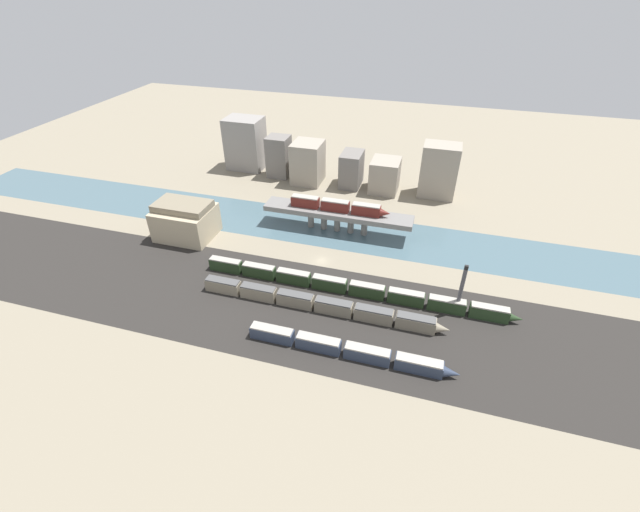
# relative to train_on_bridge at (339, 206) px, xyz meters

# --- Properties ---
(ground_plane) EXTENTS (400.00, 400.00, 0.00)m
(ground_plane) POSITION_rel_train_on_bridge_xyz_m (-0.35, -20.20, -9.95)
(ground_plane) COLOR gray
(railbed_yard) EXTENTS (280.00, 42.00, 0.01)m
(railbed_yard) POSITION_rel_train_on_bridge_xyz_m (-0.35, -44.20, -9.94)
(railbed_yard) COLOR #282623
(railbed_yard) RESTS_ON ground
(river_water) EXTENTS (320.00, 24.75, 0.01)m
(river_water) POSITION_rel_train_on_bridge_xyz_m (-0.35, 0.00, -9.95)
(river_water) COLOR #47606B
(river_water) RESTS_ON ground
(bridge) EXTENTS (53.14, 8.36, 8.04)m
(bridge) POSITION_rel_train_on_bridge_xyz_m (-0.35, -0.00, -3.45)
(bridge) COLOR slate
(bridge) RESTS_ON ground
(train_on_bridge) EXTENTS (35.45, 3.13, 3.91)m
(train_on_bridge) POSITION_rel_train_on_bridge_xyz_m (0.00, 0.00, 0.00)
(train_on_bridge) COLOR #5B1E19
(train_on_bridge) RESTS_ON bridge
(train_yard_near) EXTENTS (52.50, 3.00, 3.67)m
(train_yard_near) POSITION_rel_train_on_bridge_xyz_m (17.14, -57.22, -8.15)
(train_yard_near) COLOR #2D384C
(train_yard_near) RESTS_ON ground
(train_yard_mid) EXTENTS (70.07, 3.04, 4.09)m
(train_yard_mid) POSITION_rel_train_on_bridge_xyz_m (5.32, -43.09, -7.94)
(train_yard_mid) COLOR gray
(train_yard_mid) RESTS_ON ground
(train_yard_far) EXTENTS (92.56, 2.68, 4.14)m
(train_yard_far) POSITION_rel_train_on_bridge_xyz_m (12.57, -33.51, -7.91)
(train_yard_far) COLOR #23381E
(train_yard_far) RESTS_ON ground
(warehouse_building) EXTENTS (19.13, 15.53, 12.98)m
(warehouse_building) POSITION_rel_train_on_bridge_xyz_m (-50.39, -18.32, -3.78)
(warehouse_building) COLOR tan
(warehouse_building) RESTS_ON ground
(signal_tower) EXTENTS (1.09, 1.09, 15.85)m
(signal_tower) POSITION_rel_train_on_bridge_xyz_m (42.40, -33.21, -2.26)
(signal_tower) COLOR #4C4C51
(signal_tower) RESTS_ON ground
(city_block_far_left) EXTENTS (16.37, 12.80, 23.16)m
(city_block_far_left) POSITION_rel_train_on_bridge_xyz_m (-55.39, 44.06, 1.63)
(city_block_far_left) COLOR gray
(city_block_far_left) RESTS_ON ground
(city_block_left) EXTENTS (9.57, 9.18, 18.03)m
(city_block_left) POSITION_rel_train_on_bridge_xyz_m (-37.40, 39.44, -0.93)
(city_block_left) COLOR slate
(city_block_left) RESTS_ON ground
(city_block_center) EXTENTS (12.48, 13.40, 17.67)m
(city_block_center) POSITION_rel_train_on_bridge_xyz_m (-23.16, 36.96, -1.11)
(city_block_center) COLOR gray
(city_block_center) RESTS_ON ground
(city_block_right) EXTENTS (8.52, 12.92, 14.55)m
(city_block_right) POSITION_rel_train_on_bridge_xyz_m (-4.12, 38.73, -2.67)
(city_block_right) COLOR slate
(city_block_right) RESTS_ON ground
(city_block_far_right) EXTENTS (11.60, 13.26, 13.43)m
(city_block_far_right) POSITION_rel_train_on_bridge_xyz_m (10.48, 37.55, -3.23)
(city_block_far_right) COLOR gray
(city_block_far_right) RESTS_ON ground
(city_block_tall) EXTENTS (14.49, 10.80, 21.64)m
(city_block_tall) POSITION_rel_train_on_bridge_xyz_m (31.89, 39.09, 0.87)
(city_block_tall) COLOR gray
(city_block_tall) RESTS_ON ground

